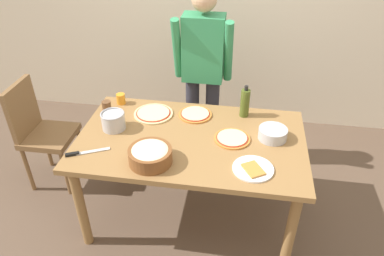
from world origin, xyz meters
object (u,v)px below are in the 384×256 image
at_px(chair_wooden_left, 40,129).
at_px(steel_pot, 113,121).
at_px(cup_small_brown, 107,106).
at_px(chef_knife, 82,153).
at_px(pizza_second_cooked, 195,114).
at_px(pizza_raw_on_board, 153,113).
at_px(plate_with_slice, 253,169).
at_px(mixing_bowl_steel, 273,134).
at_px(olive_oil_bottle, 245,103).
at_px(cup_orange, 121,99).
at_px(pizza_cooked_on_tray, 232,138).
at_px(dining_table, 191,148).
at_px(person_cook, 203,69).
at_px(popcorn_bowl, 150,154).

distance_m(chair_wooden_left, steel_pot, 0.82).
bearing_deg(cup_small_brown, chef_knife, -87.30).
xyz_separation_m(chair_wooden_left, pizza_second_cooked, (1.31, 0.07, 0.23)).
distance_m(pizza_raw_on_board, plate_with_slice, 0.95).
distance_m(pizza_second_cooked, mixing_bowl_steel, 0.62).
distance_m(olive_oil_bottle, steel_pot, 0.99).
relative_size(olive_oil_bottle, cup_small_brown, 3.01).
xyz_separation_m(pizza_raw_on_board, chef_knife, (-0.35, -0.55, -0.00)).
height_order(chair_wooden_left, plate_with_slice, chair_wooden_left).
bearing_deg(steel_pot, cup_orange, 100.01).
bearing_deg(pizza_cooked_on_tray, mixing_bowl_steel, 11.75).
bearing_deg(dining_table, pizza_raw_on_board, 142.15).
height_order(dining_table, chef_knife, chef_knife).
height_order(dining_table, person_cook, person_cook).
bearing_deg(chef_knife, popcorn_bowl, -1.61).
distance_m(dining_table, popcorn_bowl, 0.40).
xyz_separation_m(person_cook, pizza_second_cooked, (0.00, -0.45, -0.17)).
distance_m(dining_table, steel_pot, 0.60).
relative_size(pizza_raw_on_board, cup_orange, 3.56).
bearing_deg(pizza_cooked_on_tray, chair_wooden_left, 172.79).
xyz_separation_m(dining_table, chef_knife, (-0.68, -0.29, 0.10)).
bearing_deg(plate_with_slice, steel_pot, 162.89).
relative_size(person_cook, popcorn_bowl, 5.79).
height_order(olive_oil_bottle, cup_orange, olive_oil_bottle).
distance_m(pizza_cooked_on_tray, cup_small_brown, 1.02).
bearing_deg(plate_with_slice, person_cook, 113.81).
distance_m(plate_with_slice, popcorn_bowl, 0.65).
bearing_deg(pizza_second_cooked, mixing_bowl_steel, -20.61).
bearing_deg(pizza_raw_on_board, dining_table, -37.85).
bearing_deg(cup_small_brown, steel_pot, -58.92).
relative_size(pizza_raw_on_board, olive_oil_bottle, 1.18).
height_order(dining_table, cup_orange, cup_orange).
height_order(dining_table, chair_wooden_left, chair_wooden_left).
distance_m(pizza_second_cooked, olive_oil_bottle, 0.39).
bearing_deg(popcorn_bowl, steel_pot, 137.09).
distance_m(chair_wooden_left, plate_with_slice, 1.85).
bearing_deg(popcorn_bowl, pizza_cooked_on_tray, 33.36).
height_order(popcorn_bowl, cup_orange, popcorn_bowl).
bearing_deg(chair_wooden_left, olive_oil_bottle, 4.32).
height_order(chair_wooden_left, pizza_raw_on_board, chair_wooden_left).
bearing_deg(chair_wooden_left, popcorn_bowl, -25.69).
height_order(popcorn_bowl, steel_pot, steel_pot).
xyz_separation_m(popcorn_bowl, steel_pot, (-0.36, 0.34, 0.00)).
distance_m(pizza_raw_on_board, cup_small_brown, 0.37).
bearing_deg(chef_knife, pizza_cooked_on_tray, 18.04).
distance_m(pizza_raw_on_board, mixing_bowl_steel, 0.92).
xyz_separation_m(dining_table, chair_wooden_left, (-1.32, 0.23, -0.13)).
bearing_deg(mixing_bowl_steel, cup_small_brown, 172.28).
height_order(plate_with_slice, olive_oil_bottle, olive_oil_bottle).
xyz_separation_m(chair_wooden_left, steel_pot, (0.75, -0.20, 0.29)).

